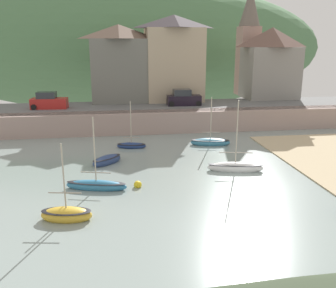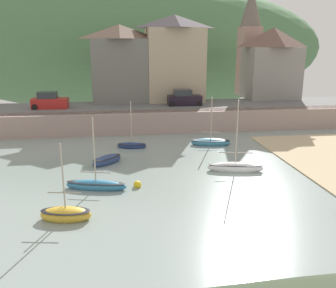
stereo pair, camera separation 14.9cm
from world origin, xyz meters
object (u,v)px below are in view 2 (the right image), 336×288
Objects in this scene: sailboat_tall_mast at (235,167)px; motorboat_with_cabin at (66,214)px; waterfront_building_centre at (175,58)px; mooring_buoy at (137,185)px; waterfront_building_right at (272,63)px; parked_car_by_wall at (184,99)px; parked_car_near_slipway at (50,101)px; dinghy_open_wooden at (211,142)px; waterfront_building_left at (120,63)px; sailboat_white_hull at (96,185)px; sailboat_far_left at (132,145)px; church_with_spire at (249,40)px; sailboat_nearest_shore at (107,160)px.

sailboat_tall_mast is 1.24× the size of motorboat_with_cabin.
waterfront_building_centre is 19.38× the size of mooring_buoy.
waterfront_building_right reaches higher than parked_car_by_wall.
parked_car_near_slipway is at bearing -179.53° from parked_car_by_wall.
dinghy_open_wooden is at bearing -84.34° from parked_car_by_wall.
waterfront_building_left reaches higher than sailboat_white_hull.
parked_car_near_slipway is 1.02× the size of parked_car_by_wall.
sailboat_far_left is 0.98× the size of motorboat_with_cabin.
waterfront_building_centre is at bearing -160.85° from church_with_spire.
waterfront_building_left is 1.95× the size of dinghy_open_wooden.
waterfront_building_centre is 17.41m from sailboat_far_left.
motorboat_with_cabin is 24.97m from parked_car_near_slipway.
parked_car_by_wall is at bearing 105.37° from dinghy_open_wooden.
waterfront_building_left is at bearing 92.51° from motorboat_with_cabin.
sailboat_white_hull is at bearing -95.17° from sailboat_far_left.
church_with_spire is at bearing 19.15° from waterfront_building_centre.
sailboat_white_hull is 1.13× the size of sailboat_far_left.
church_with_spire is 23.22m from dinghy_open_wooden.
sailboat_tall_mast is 10.39× the size of mooring_buoy.
sailboat_far_left is at bearing 146.38° from sailboat_tall_mast.
sailboat_white_hull reaches higher than dinghy_open_wooden.
waterfront_building_left is 1.66× the size of sailboat_tall_mast.
sailboat_nearest_shore is 0.61× the size of motorboat_with_cabin.
sailboat_nearest_shore reaches higher than mooring_buoy.
dinghy_open_wooden is at bearing -18.32° from sailboat_nearest_shore.
waterfront_building_left is 20.24m from sailboat_nearest_shore.
waterfront_building_left is at bearing -167.87° from church_with_spire.
waterfront_building_right is 14.21m from parked_car_by_wall.
mooring_buoy is (-7.89, -10.13, -0.12)m from dinghy_open_wooden.
waterfront_building_left is 10.37m from parked_car_near_slipway.
sailboat_far_left is at bearing -134.55° from church_with_spire.
sailboat_tall_mast is 11.17m from sailboat_far_left.
motorboat_with_cabin is (-2.14, -9.96, 0.02)m from sailboat_nearest_shore.
parked_car_near_slipway is at bearing -162.53° from church_with_spire.
sailboat_tall_mast is (8.45, -22.23, -6.99)m from waterfront_building_left.
motorboat_with_cabin is (-22.37, -32.87, -9.92)m from church_with_spire.
waterfront_building_centre is 22.17m from sailboat_nearest_shore.
mooring_buoy is (-19.86, -24.51, -7.04)m from waterfront_building_right.
church_with_spire is (11.52, 4.00, 2.32)m from waterfront_building_centre.
waterfront_building_centre is 12.41m from church_with_spire.
waterfront_building_centre is at bearing 79.34° from motorboat_with_cabin.
waterfront_building_right is at bearing 0.00° from waterfront_building_centre.
waterfront_building_centre is 2.34× the size of sailboat_far_left.
parked_car_by_wall is 7.32× the size of mooring_buoy.
waterfront_building_left reaches higher than parked_car_by_wall.
church_with_spire is 26.98× the size of mooring_buoy.
mooring_buoy is (-18.01, -28.51, -10.06)m from church_with_spire.
sailboat_nearest_shore is 0.59× the size of dinghy_open_wooden.
waterfront_building_centre reaches higher than waterfront_building_right.
dinghy_open_wooden is (12.24, 14.48, -0.02)m from motorboat_with_cabin.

